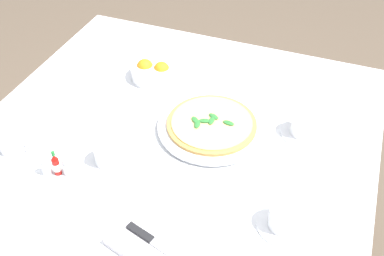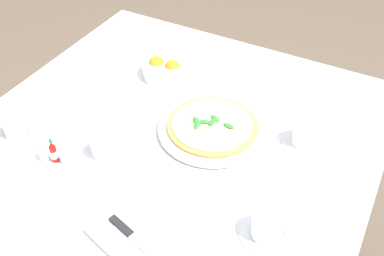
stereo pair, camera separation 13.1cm
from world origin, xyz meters
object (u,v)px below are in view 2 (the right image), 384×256
Objects in this scene: coffee_cup_far_left at (305,135)px; pepper_shaker at (44,153)px; coffee_cup_near_right at (105,147)px; citrus_bowl at (164,69)px; dinner_knife at (135,238)px; coffee_cup_far_right at (17,128)px; napkin_folded at (135,241)px; pizza at (212,125)px; hot_sauce_bottle at (54,152)px; coffee_cup_near_left at (267,227)px; pizza_plate at (212,128)px; salt_shaker at (64,156)px.

coffee_cup_far_left reaches higher than pepper_shaker.
citrus_bowl is at bearing 97.59° from coffee_cup_near_right.
pepper_shaker is at bearing 178.92° from dinner_knife.
coffee_cup_far_right is 0.53m from citrus_bowl.
napkin_folded is 1.28× the size of dinner_knife.
hot_sauce_bottle reaches higher than pizza.
coffee_cup_near_right is 0.14m from hot_sauce_bottle.
coffee_cup_far_left is 0.88× the size of citrus_bowl.
coffee_cup_far_left is 0.58m from coffee_cup_near_right.
napkin_folded is at bearing -64.98° from citrus_bowl.
citrus_bowl is (-0.28, 0.19, 0.00)m from pizza.
coffee_cup_near_left reaches higher than napkin_folded.
hot_sauce_bottle is (-0.36, 0.13, 0.01)m from dinner_knife.
pizza_plate is 0.33m from coffee_cup_near_right.
hot_sauce_bottle is (-0.34, -0.32, 0.01)m from pizza.
coffee_cup_far_left is at bearing 80.32° from napkin_folded.
coffee_cup_near_right is at bearing 35.23° from pepper_shaker.
hot_sauce_bottle reaches higher than coffee_cup_near_right.
napkin_folded is at bearing -88.10° from pizza_plate.
coffee_cup_far_right is 0.20m from salt_shaker.
salt_shaker reaches higher than pizza.
salt_shaker is at bearing 173.19° from dinner_knife.
pepper_shaker is at bearing -175.03° from coffee_cup_near_left.
pizza_plate is 0.45m from napkin_folded.
salt_shaker is at bearing -6.74° from coffee_cup_far_right.
coffee_cup_far_right is 0.54× the size of napkin_folded.
salt_shaker is (-0.57, -0.39, -0.01)m from coffee_cup_far_left.
citrus_bowl is (-0.55, 0.11, -0.01)m from coffee_cup_far_left.
coffee_cup_far_right is at bearing -150.35° from pizza_plate.
pizza reaches higher than dinner_knife.
coffee_cup_near_left is (0.28, -0.28, 0.02)m from pizza_plate.
hot_sauce_bottle reaches higher than coffee_cup_near_left.
salt_shaker and pepper_shaker have the same top height.
citrus_bowl is at bearing 140.50° from coffee_cup_near_left.
pizza is 0.45m from dinner_knife.
hot_sauce_bottle is (-0.35, 0.13, 0.02)m from napkin_folded.
coffee_cup_near_left reaches higher than pepper_shaker.
coffee_cup_far_right is at bearing -150.34° from pizza.
coffee_cup_near_right is 2.31× the size of salt_shaker.
coffee_cup_near_right is 0.67× the size of dinner_knife.
citrus_bowl reaches higher than napkin_folded.
coffee_cup_far_left is 0.69m from salt_shaker.
salt_shaker is at bearing -134.62° from pizza.
coffee_cup_near_left is 1.00× the size of coffee_cup_near_right.
dinner_knife is (0.24, -0.21, -0.01)m from coffee_cup_near_right.
pepper_shaker is at bearing -160.35° from hot_sauce_bottle.
coffee_cup_far_right is 0.55m from napkin_folded.
pizza is 0.33m from coffee_cup_near_right.
salt_shaker is (-0.03, -0.50, -0.00)m from citrus_bowl.
pizza_plate is 0.47m from hot_sauce_bottle.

